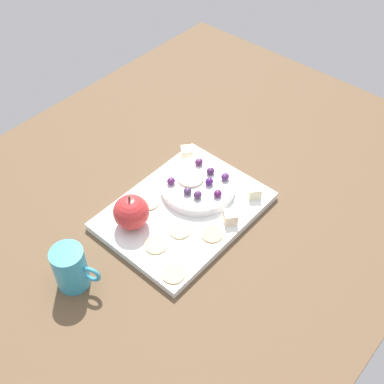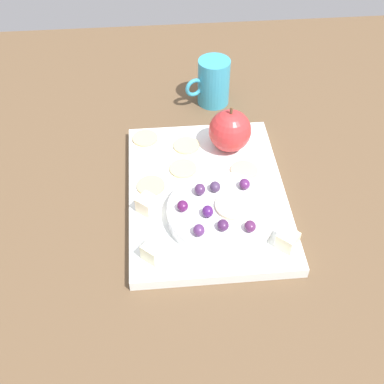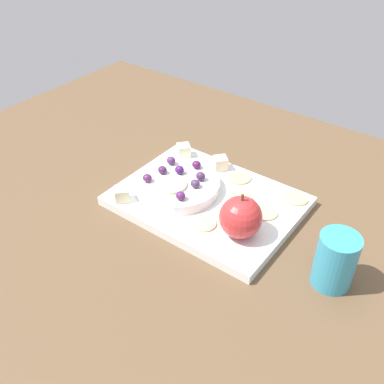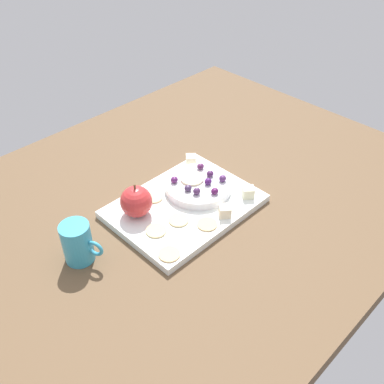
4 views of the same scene
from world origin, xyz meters
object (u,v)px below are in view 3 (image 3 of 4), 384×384
Objects in this scene: cracker_3 at (240,198)px; grape_1 at (201,176)px; cracker_1 at (296,198)px; grape_2 at (181,196)px; apple_whole at (241,217)px; cheese_cube_0 at (184,150)px; grape_5 at (162,170)px; platter at (207,201)px; serving_dish at (178,185)px; cracker_0 at (265,212)px; grape_4 at (147,178)px; apple_slice_0 at (171,185)px; grape_7 at (196,165)px; cracker_4 at (203,223)px; grape_0 at (171,161)px; grape_6 at (195,184)px; grape_3 at (179,170)px; cheese_cube_1 at (220,163)px; cracker_2 at (240,178)px; cup at (335,260)px; cheese_cube_2 at (122,194)px.

grape_1 is at bearing -165.69° from cracker_3.
grape_2 is (-16.50, -15.86, 2.82)cm from cracker_1.
apple_whole is 2.77× the size of cheese_cube_0.
cracker_1 is 27.37cm from grape_5.
platter is 6.81cm from serving_dish.
apple_whole is at bearing -96.43° from cracker_0.
platter is 5.12cm from grape_1.
apple_slice_0 is at bearing 17.74° from grape_4.
grape_7 is at bearing 137.05° from grape_1.
apple_whole is at bearing -26.19° from platter.
serving_dish is 2.22× the size of apple_whole.
cracker_4 is 18.15cm from grape_0.
apple_whole is 17.03cm from apple_slice_0.
cracker_0 is 2.48× the size of grape_6.
cheese_cube_1 is at bearing 68.06° from grape_3.
cracker_0 is at bearing -25.98° from cheese_cube_1.
grape_2 reaches higher than cracker_2.
grape_2 reaches higher than cheese_cube_0.
cracker_1 and cracker_2 have the same top height.
cheese_cube_2 is at bearing -171.10° from cup.
grape_1 is (-14.34, -1.03, 2.90)cm from cracker_0.
serving_dish is 6.14× the size of cheese_cube_2.
grape_1 is 0.32× the size of apple_slice_0.
apple_slice_0 is (-20.58, -13.69, 2.29)cm from cracker_1.
grape_5 is at bearing 75.20° from cheese_cube_2.
grape_5 is 4.91cm from apple_slice_0.
apple_whole is (17.02, -3.79, 2.73)cm from serving_dish.
cheese_cube_0 is 27.59cm from cracker_1.
serving_dish reaches higher than cracker_0.
cheese_cube_0 and cheese_cube_1 have the same top height.
grape_1 reaches higher than cheese_cube_1.
apple_whole is 21.72cm from grape_4.
apple_slice_0 is at bearing -51.21° from grape_0.
cup is (26.01, -13.63, 2.77)cm from cracker_2.
grape_2 is 0.32× the size of apple_slice_0.
cracker_2 and cracker_3 have the same top height.
grape_2 is (-13.70, -8.36, 2.82)cm from cracker_0.
grape_3 reaches higher than cheese_cube_1.
cheese_cube_1 reaches higher than serving_dish.
cracker_2 is (-9.01, 14.60, -3.63)cm from apple_whole.
grape_3 is at bearing -174.80° from cracker_0.
apple_slice_0 is at bearing 178.95° from cup.
grape_2 is at bearing -177.40° from apple_whole.
cracker_0 is 2.48× the size of grape_1.
grape_4 reaches higher than apple_slice_0.
cheese_cube_0 is 1.43× the size of grape_7.
cracker_2 is at bearing 32.18° from grape_7.
cracker_0 is at bearing 4.09° from grape_1.
cracker_4 is at bearing -18.09° from apple_slice_0.
platter is 4.58× the size of apple_whole.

